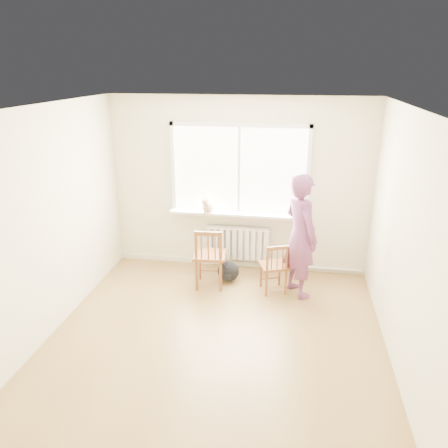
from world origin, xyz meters
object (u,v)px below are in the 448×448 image
at_px(chair_left, 209,258).
at_px(cat, 208,206).
at_px(chair_right, 275,268).
at_px(person, 300,236).
at_px(backpack, 228,271).

distance_m(chair_left, cat, 0.86).
height_order(chair_left, cat, cat).
bearing_deg(chair_right, chair_left, -20.60).
distance_m(person, cat, 1.53).
bearing_deg(chair_right, backpack, -38.48).
relative_size(chair_left, person, 0.52).
xyz_separation_m(chair_right, cat, (-1.08, 0.61, 0.68)).
relative_size(chair_left, backpack, 2.85).
xyz_separation_m(chair_left, cat, (-0.13, 0.60, 0.60)).
bearing_deg(chair_left, cat, -82.17).
distance_m(chair_left, backpack, 0.45).
distance_m(chair_left, person, 1.35).
xyz_separation_m(person, cat, (-1.41, 0.57, 0.19)).
bearing_deg(backpack, person, -10.53).
bearing_deg(chair_right, person, 166.17).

